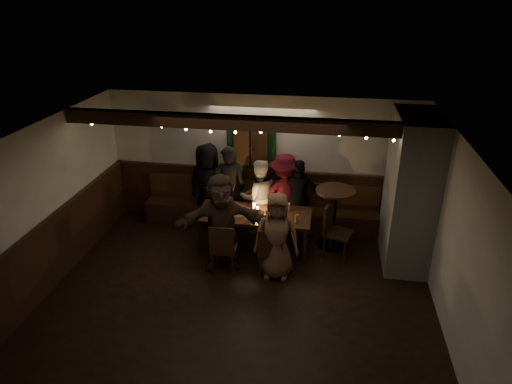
% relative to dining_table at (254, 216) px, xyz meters
% --- Properties ---
extents(room, '(6.02, 5.01, 2.62)m').
position_rel_dining_table_xyz_m(room, '(1.04, 0.02, 0.41)').
color(room, black).
rests_on(room, ground).
extents(dining_table, '(2.02, 0.87, 0.88)m').
position_rel_dining_table_xyz_m(dining_table, '(0.00, 0.00, 0.00)').
color(dining_table, '#321911').
rests_on(dining_table, ground).
extents(chair_near_left, '(0.43, 0.43, 0.92)m').
position_rel_dining_table_xyz_m(chair_near_left, '(-0.38, -0.86, -0.14)').
color(chair_near_left, '#321911').
rests_on(chair_near_left, ground).
extents(chair_near_right, '(0.45, 0.45, 0.89)m').
position_rel_dining_table_xyz_m(chair_near_right, '(0.39, -0.78, -0.16)').
color(chair_near_right, '#321911').
rests_on(chair_near_right, ground).
extents(chair_end, '(0.56, 0.56, 0.99)m').
position_rel_dining_table_xyz_m(chair_end, '(1.41, 0.02, -0.10)').
color(chair_end, '#321911').
rests_on(chair_end, ground).
extents(high_top, '(0.71, 0.71, 1.13)m').
position_rel_dining_table_xyz_m(high_top, '(1.41, 0.37, 0.05)').
color(high_top, black).
rests_on(high_top, ground).
extents(person_a, '(0.94, 0.73, 1.71)m').
position_rel_dining_table_xyz_m(person_a, '(-1.04, 0.75, 0.20)').
color(person_a, black).
rests_on(person_a, ground).
extents(person_b, '(0.70, 0.54, 1.73)m').
position_rel_dining_table_xyz_m(person_b, '(-0.60, 0.68, 0.21)').
color(person_b, black).
rests_on(person_b, ground).
extents(person_c, '(0.88, 0.78, 1.50)m').
position_rel_dining_table_xyz_m(person_c, '(-0.01, 0.63, 0.09)').
color(person_c, '#BAB5A2').
rests_on(person_c, ground).
extents(person_d, '(1.18, 0.92, 1.60)m').
position_rel_dining_table_xyz_m(person_d, '(0.46, 0.75, 0.14)').
color(person_d, '#3B0912').
rests_on(person_d, ground).
extents(person_e, '(0.91, 0.42, 1.52)m').
position_rel_dining_table_xyz_m(person_e, '(0.74, 0.70, 0.10)').
color(person_e, black).
rests_on(person_e, ground).
extents(person_f, '(1.66, 0.94, 1.70)m').
position_rel_dining_table_xyz_m(person_f, '(-0.44, -0.66, 0.19)').
color(person_f, '#3F2C23').
rests_on(person_f, ground).
extents(person_g, '(0.75, 0.51, 1.49)m').
position_rel_dining_table_xyz_m(person_g, '(0.50, -0.78, 0.09)').
color(person_g, brown).
rests_on(person_g, ground).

